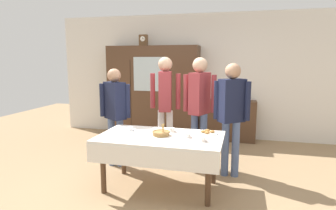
# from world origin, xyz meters

# --- Properties ---
(ground_plane) EXTENTS (12.00, 12.00, 0.00)m
(ground_plane) POSITION_xyz_m (0.00, 0.00, 0.00)
(ground_plane) COLOR #997A56
(ground_plane) RESTS_ON ground
(back_wall) EXTENTS (6.40, 0.10, 2.70)m
(back_wall) POSITION_xyz_m (0.00, 2.65, 1.35)
(back_wall) COLOR silver
(back_wall) RESTS_ON ground
(dining_table) EXTENTS (1.63, 0.95, 0.73)m
(dining_table) POSITION_xyz_m (0.00, -0.23, 0.63)
(dining_table) COLOR #4C3321
(dining_table) RESTS_ON ground
(wall_cabinet) EXTENTS (2.03, 0.46, 2.01)m
(wall_cabinet) POSITION_xyz_m (-0.90, 2.35, 1.01)
(wall_cabinet) COLOR #4C3321
(wall_cabinet) RESTS_ON ground
(mantel_clock) EXTENTS (0.18, 0.11, 0.24)m
(mantel_clock) POSITION_xyz_m (-1.11, 2.35, 2.13)
(mantel_clock) COLOR brown
(mantel_clock) RESTS_ON wall_cabinet
(bookshelf_low) EXTENTS (1.06, 0.35, 0.86)m
(bookshelf_low) POSITION_xyz_m (0.79, 2.41, 0.43)
(bookshelf_low) COLOR #4C3321
(bookshelf_low) RESTS_ON ground
(book_stack) EXTENTS (0.16, 0.23, 0.09)m
(book_stack) POSITION_xyz_m (0.79, 2.41, 0.91)
(book_stack) COLOR #3D754C
(book_stack) RESTS_ON bookshelf_low
(tea_cup_mid_right) EXTENTS (0.13, 0.13, 0.06)m
(tea_cup_mid_right) POSITION_xyz_m (-0.48, -0.06, 0.76)
(tea_cup_mid_right) COLOR white
(tea_cup_mid_right) RESTS_ON dining_table
(tea_cup_near_left) EXTENTS (0.13, 0.13, 0.06)m
(tea_cup_near_left) POSITION_xyz_m (0.11, 0.02, 0.75)
(tea_cup_near_left) COLOR white
(tea_cup_near_left) RESTS_ON dining_table
(tea_cup_front_edge) EXTENTS (0.13, 0.13, 0.06)m
(tea_cup_front_edge) POSITION_xyz_m (0.36, -0.20, 0.76)
(tea_cup_front_edge) COLOR white
(tea_cup_front_edge) RESTS_ON dining_table
(tea_cup_mid_left) EXTENTS (0.13, 0.13, 0.06)m
(tea_cup_mid_left) POSITION_xyz_m (0.58, -0.34, 0.76)
(tea_cup_mid_left) COLOR white
(tea_cup_mid_left) RESTS_ON dining_table
(bread_basket) EXTENTS (0.24, 0.24, 0.16)m
(bread_basket) POSITION_xyz_m (0.01, -0.19, 0.76)
(bread_basket) COLOR #9E7542
(bread_basket) RESTS_ON dining_table
(pastry_plate) EXTENTS (0.28, 0.28, 0.05)m
(pastry_plate) POSITION_xyz_m (0.59, 0.07, 0.74)
(pastry_plate) COLOR white
(pastry_plate) RESTS_ON dining_table
(spoon_mid_right) EXTENTS (0.12, 0.02, 0.01)m
(spoon_mid_right) POSITION_xyz_m (0.22, -0.47, 0.73)
(spoon_mid_right) COLOR silver
(spoon_mid_right) RESTS_ON dining_table
(spoon_far_left) EXTENTS (0.12, 0.02, 0.01)m
(spoon_far_left) POSITION_xyz_m (-0.35, -0.49, 0.73)
(spoon_far_left) COLOR silver
(spoon_far_left) RESTS_ON dining_table
(person_behind_table_right) EXTENTS (0.52, 0.39, 1.76)m
(person_behind_table_right) POSITION_xyz_m (-0.22, 0.87, 1.08)
(person_behind_table_right) COLOR silver
(person_behind_table_right) RESTS_ON ground
(person_behind_table_left) EXTENTS (0.52, 0.37, 1.58)m
(person_behind_table_left) POSITION_xyz_m (-0.93, 0.42, 0.96)
(person_behind_table_left) COLOR slate
(person_behind_table_left) RESTS_ON ground
(person_near_right_end) EXTENTS (0.52, 0.37, 1.67)m
(person_near_right_end) POSITION_xyz_m (0.89, 0.45, 1.02)
(person_near_right_end) COLOR slate
(person_near_right_end) RESTS_ON ground
(person_beside_shelf) EXTENTS (0.52, 0.41, 1.76)m
(person_beside_shelf) POSITION_xyz_m (0.38, 0.73, 1.08)
(person_beside_shelf) COLOR slate
(person_beside_shelf) RESTS_ON ground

